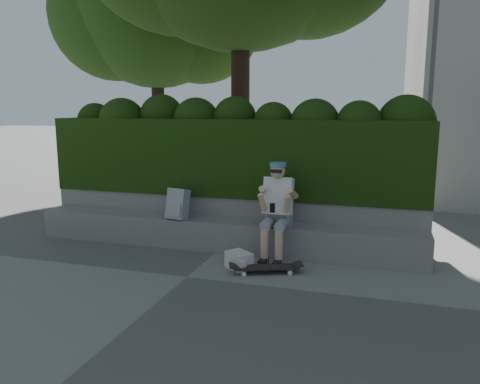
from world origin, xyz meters
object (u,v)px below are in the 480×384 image
(skateboard, at_px, (266,268))
(backpack_plaid, at_px, (178,204))
(backpack_ground, at_px, (239,260))
(person, at_px, (277,207))

(skateboard, height_order, backpack_plaid, backpack_plaid)
(backpack_ground, bearing_deg, skateboard, 26.94)
(skateboard, bearing_deg, person, 68.67)
(backpack_plaid, bearing_deg, person, 11.08)
(person, distance_m, skateboard, 0.92)
(person, xyz_separation_m, backpack_plaid, (-1.56, 0.08, -0.07))
(backpack_plaid, relative_size, backpack_ground, 1.36)
(person, height_order, backpack_plaid, person)
(person, relative_size, backpack_plaid, 2.95)
(skateboard, distance_m, backpack_plaid, 1.83)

